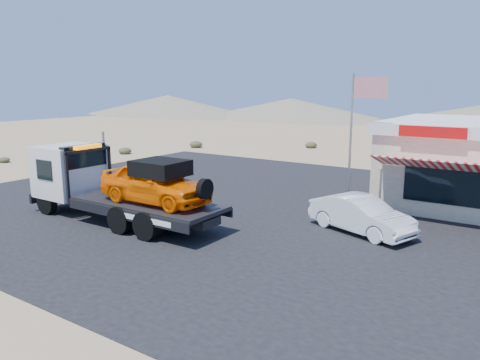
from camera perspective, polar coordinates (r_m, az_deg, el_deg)
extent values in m
plane|color=#9F7F5B|center=(20.21, -4.41, -4.41)|extent=(120.00, 120.00, 0.00)
cube|color=black|center=(21.54, 4.77, -3.40)|extent=(32.00, 24.00, 0.02)
cylinder|color=black|center=(21.96, -22.48, -2.50)|extent=(1.05, 0.32, 1.05)
cylinder|color=black|center=(23.15, -18.15, -1.52)|extent=(1.05, 0.32, 1.05)
cylinder|color=black|center=(18.28, -14.17, -4.65)|extent=(1.05, 0.58, 1.05)
cylinder|color=black|center=(19.69, -9.60, -3.32)|extent=(1.05, 0.58, 1.05)
cylinder|color=black|center=(17.32, -11.12, -5.42)|extent=(1.05, 0.58, 1.05)
cylinder|color=black|center=(18.79, -6.56, -3.94)|extent=(1.05, 0.58, 1.05)
cube|color=black|center=(19.53, -13.55, -3.12)|extent=(8.65, 1.05, 0.32)
cube|color=silver|center=(22.04, -20.00, 1.09)|extent=(2.32, 2.48, 2.22)
cube|color=black|center=(21.13, -18.53, 2.80)|extent=(0.37, 2.11, 0.95)
cube|color=black|center=(21.01, -17.87, 0.61)|extent=(0.11, 2.32, 2.11)
cube|color=orange|center=(20.83, -18.07, 3.89)|extent=(0.26, 1.27, 0.16)
cube|color=black|center=(18.64, -11.17, -2.79)|extent=(6.33, 2.43, 0.16)
imported|color=#FF6500|center=(18.15, -10.34, -0.32)|extent=(4.64, 1.87, 1.58)
cube|color=black|center=(17.83, -9.68, 1.46)|extent=(1.90, 1.58, 0.58)
imported|color=silver|center=(18.30, 14.53, -4.12)|extent=(4.44, 2.79, 1.38)
cube|color=red|center=(20.44, 22.34, 5.43)|extent=(2.60, 0.12, 0.45)
cylinder|color=#99999E|center=(19.82, 16.68, -1.84)|extent=(0.08, 0.08, 2.20)
cylinder|color=#99999E|center=(21.19, 13.31, 4.39)|extent=(0.10, 0.10, 6.00)
cube|color=#B20C14|center=(20.80, 15.58, 10.78)|extent=(1.50, 0.02, 0.90)
ellipsoid|color=#2E3A1F|center=(34.54, -20.79, 1.92)|extent=(0.94, 0.94, 0.51)
ellipsoid|color=#2E3A1F|center=(39.69, -13.85, 3.51)|extent=(1.05, 1.05, 0.56)
ellipsoid|color=#2E3A1F|center=(42.80, -5.38, 4.39)|extent=(1.17, 1.17, 0.63)
ellipsoid|color=#2E3A1F|center=(38.25, -26.81, 2.23)|extent=(0.81, 0.81, 0.43)
ellipsoid|color=#2E3A1F|center=(42.85, 8.66, 4.29)|extent=(1.09, 1.09, 0.58)
ellipsoid|color=#2E3A1F|center=(42.84, 21.88, 3.55)|extent=(0.96, 0.96, 0.52)
cone|color=#726B59|center=(79.50, 6.26, 8.62)|extent=(36.00, 36.00, 3.50)
cone|color=#726B59|center=(91.59, -8.79, 9.01)|extent=(40.00, 40.00, 3.80)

